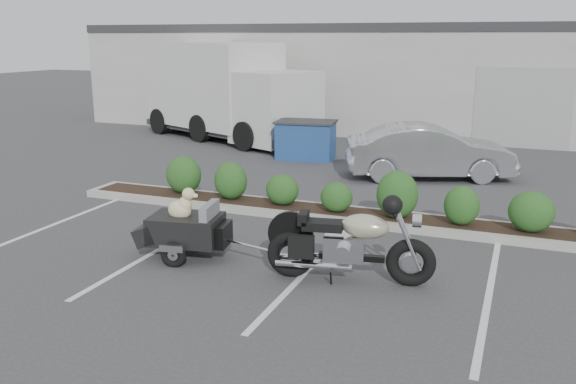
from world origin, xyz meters
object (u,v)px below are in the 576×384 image
(delivery_truck, at_px, (229,93))
(sedan, at_px, (429,152))
(dumpster, at_px, (306,139))
(pet_trailer, at_px, (185,228))
(motorcycle, at_px, (349,245))

(delivery_truck, bearing_deg, sedan, -2.00)
(sedan, height_order, dumpster, sedan)
(pet_trailer, distance_m, delivery_truck, 12.12)
(sedan, height_order, delivery_truck, delivery_truck)
(motorcycle, xyz_separation_m, sedan, (0.02, 7.36, 0.11))
(sedan, distance_m, dumpster, 4.04)
(pet_trailer, height_order, dumpster, pet_trailer)
(sedan, bearing_deg, dumpster, 51.57)
(dumpster, bearing_deg, motorcycle, -73.34)
(motorcycle, relative_size, pet_trailer, 1.23)
(motorcycle, height_order, dumpster, motorcycle)
(dumpster, bearing_deg, pet_trailer, -90.40)
(sedan, bearing_deg, pet_trailer, 139.24)
(motorcycle, height_order, sedan, motorcycle)
(sedan, relative_size, delivery_truck, 0.55)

